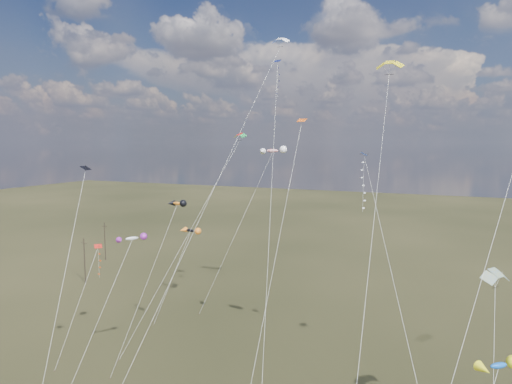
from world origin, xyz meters
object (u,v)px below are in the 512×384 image
at_px(utility_pole_near, 85,260).
at_px(novelty_black_orange, 190,231).
at_px(utility_pole_far, 105,241).
at_px(parafoil_yellow, 389,64).

relative_size(utility_pole_near, novelty_black_orange, 0.67).
distance_m(utility_pole_far, parafoil_yellow, 73.35).
height_order(utility_pole_near, parafoil_yellow, parafoil_yellow).
bearing_deg(novelty_black_orange, parafoil_yellow, -26.42).
bearing_deg(utility_pole_far, utility_pole_near, -60.26).
distance_m(utility_pole_near, parafoil_yellow, 61.81).
relative_size(utility_pole_near, parafoil_yellow, 0.25).
distance_m(utility_pole_far, novelty_black_orange, 34.52).
bearing_deg(novelty_black_orange, utility_pole_far, 153.73).
distance_m(parafoil_yellow, novelty_black_orange, 39.81).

